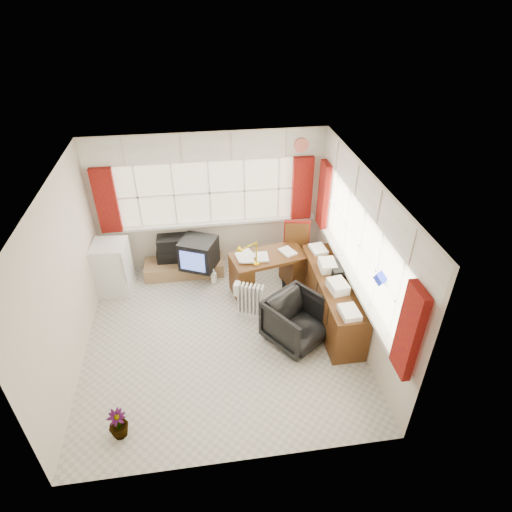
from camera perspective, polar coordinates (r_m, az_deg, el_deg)
The scene contains 20 objects.
ground at distance 6.61m, azimuth -4.50°, elevation -10.61°, with size 4.00×4.00×0.00m, color beige.
room_walls at distance 5.66m, azimuth -5.16°, elevation 0.26°, with size 4.00×4.00×4.00m.
window_back at distance 7.61m, azimuth -5.97°, elevation 4.84°, with size 3.70×0.12×3.60m.
window_right at distance 6.35m, azimuth 12.88°, elevation -2.51°, with size 0.12×3.70×3.60m.
curtains at distance 6.57m, azimuth 2.39°, elevation 5.02°, with size 3.83×3.83×1.15m.
overhead_cabinets at distance 6.28m, azimuth 2.98°, elevation 11.65°, with size 3.98×3.98×0.48m.
desk at distance 7.22m, azimuth 1.60°, elevation -1.96°, with size 1.32×0.85×0.74m.
desk_lamp at distance 6.67m, azimuth 0.03°, elevation 1.09°, with size 0.18×0.17×0.44m.
task_chair at distance 7.43m, azimuth 5.37°, elevation 0.82°, with size 0.53×0.55×1.10m.
office_chair at distance 6.32m, azimuth 5.47°, elevation -8.65°, with size 0.78×0.80×0.73m, color black.
radiator at distance 6.76m, azimuth -0.72°, elevation -6.39°, with size 0.44×0.31×0.62m.
credenza at distance 6.77m, azimuth 10.03°, elevation -5.46°, with size 0.50×2.00×0.85m.
file_tray at distance 6.68m, azimuth 11.10°, elevation -1.63°, with size 0.29×0.38×0.13m, color black.
tv_bench at distance 7.87m, azimuth -9.52°, elevation -1.49°, with size 1.40×0.50×0.25m, color #97744B.
crt_tv at distance 7.50m, azimuth -7.67°, elevation 0.37°, with size 0.75×0.72×0.53m.
hifi_stack at distance 7.81m, azimuth -10.76°, elevation 1.14°, with size 0.65×0.42×0.46m.
mini_fridge at distance 7.57m, azimuth -18.54°, elevation -1.47°, with size 0.58×0.59×0.92m.
spray_bottle_a at distance 7.54m, azimuth -5.64°, elevation -2.68°, with size 0.11×0.11×0.29m, color white.
spray_bottle_b at distance 7.78m, azimuth -4.74°, elevation -1.77°, with size 0.09×0.09×0.19m, color #81C1BE.
flower_vase at distance 5.62m, azimuth -17.92°, elevation -20.52°, with size 0.23×0.23×0.41m, color black.
Camera 1 is at (-0.17, -4.71, 4.64)m, focal length 30.00 mm.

